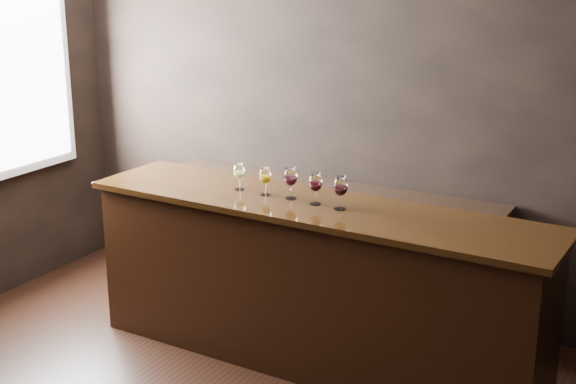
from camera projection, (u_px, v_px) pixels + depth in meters
The scene contains 9 objects.
room_shell at pixel (143, 120), 4.25m from camera, with size 5.02×4.52×2.81m.
bar_counter at pixel (314, 287), 5.31m from camera, with size 3.07×0.67×1.08m, color black.
bar_top at pixel (314, 207), 5.15m from camera, with size 3.18×0.74×0.04m, color black.
back_bar_shelf at pixel (327, 247), 6.16m from camera, with size 2.73×0.40×0.98m, color black.
glass_white at pixel (239, 172), 5.42m from camera, with size 0.08×0.08×0.18m.
glass_amber at pixel (265, 176), 5.30m from camera, with size 0.08×0.08×0.19m.
glass_red_a at pixel (290, 177), 5.21m from camera, with size 0.09×0.09×0.21m.
glass_red_b at pixel (315, 183), 5.10m from camera, with size 0.09×0.09×0.21m.
glass_red_c at pixel (341, 187), 5.00m from camera, with size 0.09×0.09×0.21m.
Camera 1 is at (2.48, -3.17, 2.65)m, focal length 50.00 mm.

